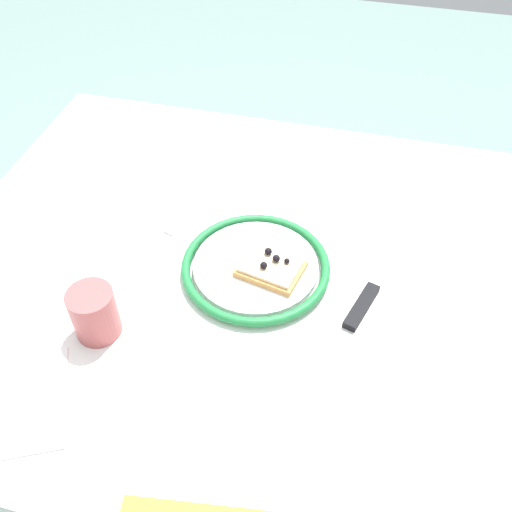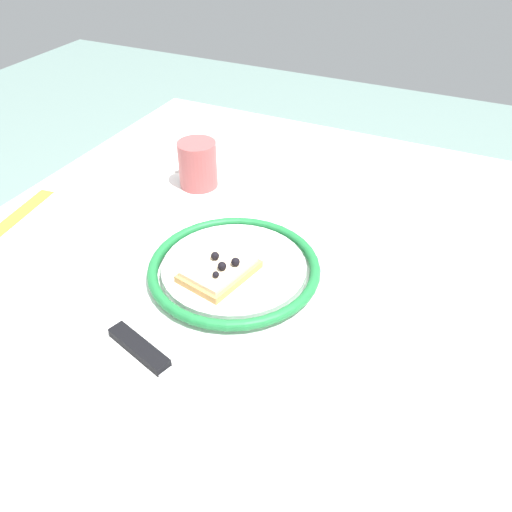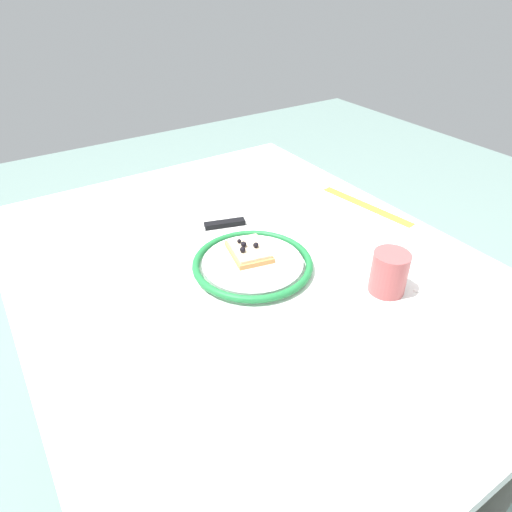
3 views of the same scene
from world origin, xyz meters
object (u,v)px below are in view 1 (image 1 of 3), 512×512
pizza_slice_near (271,267)px  napkin (8,404)px  dining_table (265,312)px  fork (142,256)px  plate (256,265)px  cup (94,313)px  knife (370,292)px

pizza_slice_near → napkin: (-0.28, -0.29, -0.02)m
dining_table → fork: (-0.20, -0.01, 0.10)m
dining_table → napkin: 0.41m
plate → cup: bearing=-138.1°
cup → plate: bearing=41.9°
dining_table → plate: 0.11m
fork → plate: bearing=5.5°
knife → fork: knife is taller
fork → napkin: 0.29m
fork → cup: bearing=-91.2°
knife → napkin: bearing=-145.2°
fork → napkin: (-0.07, -0.29, -0.00)m
pizza_slice_near → cup: 0.26m
knife → dining_table: bearing=178.8°
dining_table → cup: 0.29m
napkin → dining_table: bearing=48.4°
plate → knife: 0.18m
dining_table → napkin: napkin is taller
napkin → plate: bearing=50.7°
plate → pizza_slice_near: bearing=-25.5°
dining_table → pizza_slice_near: bearing=-42.6°
knife → pizza_slice_near: bearing=-178.3°
dining_table → plate: size_ratio=4.55×
pizza_slice_near → plate: bearing=154.5°
plate → cup: size_ratio=2.94×
pizza_slice_near → knife: pizza_slice_near is taller
plate → knife: (0.18, -0.01, -0.01)m
pizza_slice_near → napkin: size_ratio=0.71×
napkin → cup: bearing=65.3°
fork → dining_table: bearing=3.9°
pizza_slice_near → dining_table: bearing=137.4°
pizza_slice_near → fork: (-0.21, -0.01, -0.02)m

